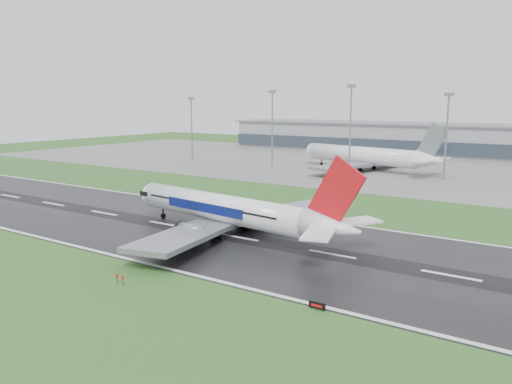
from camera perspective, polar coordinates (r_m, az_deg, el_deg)
The scene contains 11 objects.
ground at distance 100.22m, azimuth -1.89°, elevation -5.17°, with size 520.00×520.00×0.00m, color #26551F.
runway at distance 100.21m, azimuth -1.89°, elevation -5.14°, with size 400.00×45.00×0.10m, color black.
apron at distance 212.78m, azimuth 18.18°, elevation 2.46°, with size 400.00×130.00×0.08m, color slate.
terminal at distance 270.10m, azimuth 21.77°, elevation 5.35°, with size 240.00×36.00×15.00m, color gray.
main_airliner at distance 100.39m, azimuth -2.50°, elevation -0.16°, with size 57.05×54.33×16.84m, color white, non-canonical shape.
parked_airliner at distance 201.89m, azimuth 12.35°, elevation 5.02°, with size 63.51×59.13×18.62m, color white, non-canonical shape.
runway_sign at distance 67.18m, azimuth 6.88°, elevation -12.60°, with size 2.30×0.26×1.04m, color black, non-canonical shape.
floodmast_0 at distance 236.86m, azimuth -7.23°, elevation 6.92°, with size 0.64×0.64×27.37m, color gray.
floodmast_1 at distance 210.77m, azimuth 1.83°, elevation 6.97°, with size 0.64×0.64×29.94m, color gray.
floodmast_2 at distance 194.66m, azimuth 10.53°, elevation 6.80°, with size 0.64×0.64×31.63m, color gray.
floodmast_3 at distance 183.77m, azimuth 20.58°, elevation 5.62°, with size 0.64×0.64×28.26m, color gray.
Camera 1 is at (56.56, -78.44, 26.31)m, focal length 35.61 mm.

